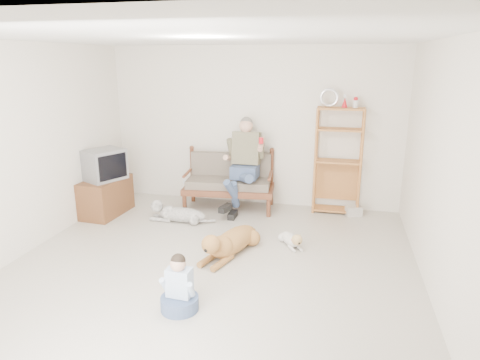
% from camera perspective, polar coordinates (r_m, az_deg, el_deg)
% --- Properties ---
extents(floor, '(5.50, 5.50, 0.00)m').
position_cam_1_polar(floor, '(5.26, -4.45, -12.36)').
color(floor, beige).
rests_on(floor, ground).
extents(ceiling, '(5.50, 5.50, 0.00)m').
position_cam_1_polar(ceiling, '(4.64, -5.21, 18.50)').
color(ceiling, white).
rests_on(ceiling, ground).
extents(wall_back, '(5.00, 0.00, 5.00)m').
position_cam_1_polar(wall_back, '(7.38, 1.76, 7.07)').
color(wall_back, silver).
rests_on(wall_back, ground).
extents(wall_front, '(5.00, 0.00, 5.00)m').
position_cam_1_polar(wall_front, '(2.47, -25.20, -13.19)').
color(wall_front, silver).
rests_on(wall_front, ground).
extents(wall_left, '(0.00, 5.50, 5.50)m').
position_cam_1_polar(wall_left, '(6.01, -28.16, 3.14)').
color(wall_left, silver).
rests_on(wall_left, ground).
extents(wall_right, '(0.00, 5.50, 5.50)m').
position_cam_1_polar(wall_right, '(4.67, 25.84, 0.21)').
color(wall_right, silver).
rests_on(wall_right, ground).
extents(loveseat, '(1.56, 0.84, 0.95)m').
position_cam_1_polar(loveseat, '(7.28, -1.38, -0.03)').
color(loveseat, brown).
rests_on(loveseat, ground).
extents(man, '(0.59, 0.85, 1.38)m').
position_cam_1_polar(man, '(6.98, 0.21, 1.26)').
color(man, '#43597C').
rests_on(man, loveseat).
extents(etagere, '(0.77, 0.34, 2.04)m').
position_cam_1_polar(etagere, '(7.13, 12.90, 2.63)').
color(etagere, '#C7823E').
rests_on(etagere, ground).
extents(book_stack, '(0.28, 0.24, 0.15)m').
position_cam_1_polar(book_stack, '(7.26, 14.91, -4.00)').
color(book_stack, silver).
rests_on(book_stack, ground).
extents(tv_stand, '(0.56, 0.93, 0.60)m').
position_cam_1_polar(tv_stand, '(7.36, -17.47, -2.12)').
color(tv_stand, brown).
rests_on(tv_stand, ground).
extents(crt_tv, '(0.68, 0.73, 0.49)m').
position_cam_1_polar(crt_tv, '(7.19, -17.65, 1.97)').
color(crt_tv, slate).
rests_on(crt_tv, tv_stand).
extents(wall_outlet, '(0.12, 0.02, 0.08)m').
position_cam_1_polar(wall_outlet, '(7.93, -7.21, -0.19)').
color(wall_outlet, silver).
rests_on(wall_outlet, ground).
extents(golden_retriever, '(0.62, 1.34, 0.42)m').
position_cam_1_polar(golden_retriever, '(5.65, -1.43, -8.30)').
color(golden_retriever, '#A86C3A').
rests_on(golden_retriever, ground).
extents(shaggy_dog, '(1.11, 0.26, 0.33)m').
position_cam_1_polar(shaggy_dog, '(6.83, -8.49, -4.41)').
color(shaggy_dog, white).
rests_on(shaggy_dog, ground).
extents(terrier, '(0.38, 0.54, 0.23)m').
position_cam_1_polar(terrier, '(5.94, 6.94, -7.90)').
color(terrier, white).
rests_on(terrier, ground).
extents(child, '(0.39, 0.39, 0.62)m').
position_cam_1_polar(child, '(4.52, -8.10, -14.29)').
color(child, '#43597C').
rests_on(child, ground).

